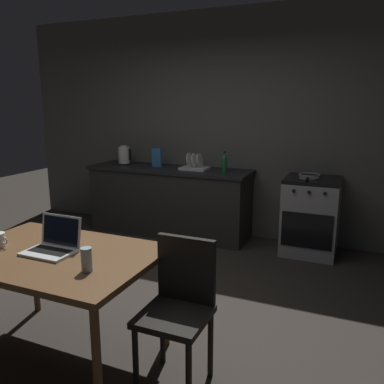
{
  "coord_description": "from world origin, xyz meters",
  "views": [
    {
      "loc": [
        1.73,
        -2.58,
        1.71
      ],
      "look_at": [
        0.26,
        0.83,
        0.87
      ],
      "focal_mm": 37.08,
      "sensor_mm": 36.0,
      "label": 1
    }
  ],
  "objects": [
    {
      "name": "stove_oven",
      "position": [
        1.25,
        1.97,
        0.44
      ],
      "size": [
        0.6,
        0.62,
        0.88
      ],
      "color": "gray",
      "rests_on": "ground_plane"
    },
    {
      "name": "dining_table",
      "position": [
        -0.06,
        -0.7,
        0.68
      ],
      "size": [
        1.33,
        0.91,
        0.75
      ],
      "color": "brown",
      "rests_on": "ground_plane"
    },
    {
      "name": "ground_plane",
      "position": [
        0.0,
        0.0,
        0.0
      ],
      "size": [
        12.0,
        12.0,
        0.0
      ],
      "primitive_type": "plane",
      "color": "#2D2823"
    },
    {
      "name": "laptop",
      "position": [
        -0.08,
        -0.69,
        0.8
      ],
      "size": [
        0.32,
        0.26,
        0.23
      ],
      "rotation": [
        0.0,
        0.0,
        0.09
      ],
      "color": "silver",
      "rests_on": "dining_table"
    },
    {
      "name": "drinking_glass",
      "position": [
        0.32,
        -0.85,
        0.82
      ],
      "size": [
        0.06,
        0.06,
        0.14
      ],
      "color": "#99B7C6",
      "rests_on": "dining_table"
    },
    {
      "name": "back_wall",
      "position": [
        0.3,
        2.32,
        1.42
      ],
      "size": [
        6.4,
        0.1,
        2.84
      ],
      "primitive_type": "cube",
      "color": "#51514C",
      "rests_on": "ground_plane"
    },
    {
      "name": "bottle",
      "position": [
        0.21,
        1.92,
        1.0
      ],
      "size": [
        0.07,
        0.07,
        0.25
      ],
      "color": "#19592D",
      "rests_on": "kitchen_counter"
    },
    {
      "name": "kitchen_counter",
      "position": [
        -0.56,
        1.97,
        0.44
      ],
      "size": [
        2.16,
        0.64,
        0.88
      ],
      "color": "#282623",
      "rests_on": "ground_plane"
    },
    {
      "name": "chair",
      "position": [
        0.79,
        -0.59,
        0.53
      ],
      "size": [
        0.4,
        0.4,
        0.91
      ],
      "rotation": [
        0.0,
        0.0,
        -0.14
      ],
      "color": "black",
      "rests_on": "ground_plane"
    },
    {
      "name": "cereal_box",
      "position": [
        -0.75,
        1.99,
        1.01
      ],
      "size": [
        0.13,
        0.05,
        0.24
      ],
      "color": "#3372B2",
      "rests_on": "kitchen_counter"
    },
    {
      "name": "electric_kettle",
      "position": [
        -1.24,
        1.97,
        1.01
      ],
      "size": [
        0.19,
        0.17,
        0.26
      ],
      "color": "black",
      "rests_on": "kitchen_counter"
    },
    {
      "name": "dish_rack",
      "position": [
        -0.2,
        1.97,
        0.93
      ],
      "size": [
        0.34,
        0.26,
        0.21
      ],
      "color": "silver",
      "rests_on": "kitchen_counter"
    },
    {
      "name": "frying_pan",
      "position": [
        1.21,
        1.94,
        0.91
      ],
      "size": [
        0.24,
        0.41,
        0.05
      ],
      "color": "gray",
      "rests_on": "stove_oven"
    }
  ]
}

